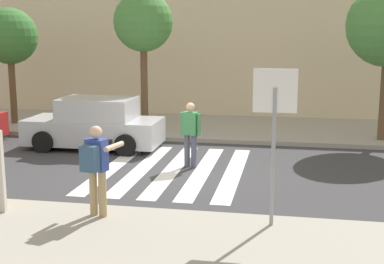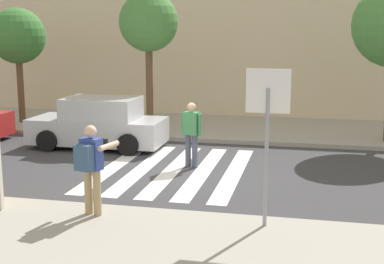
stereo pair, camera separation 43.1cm
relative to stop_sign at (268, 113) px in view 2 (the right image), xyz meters
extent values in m
plane|color=#38383A|center=(-2.71, 3.68, -2.19)|extent=(120.00, 120.00, 0.00)
cube|color=#9E998C|center=(-2.71, 9.68, -2.12)|extent=(60.00, 4.80, 0.14)
cube|color=beige|center=(-2.71, 14.08, 0.83)|extent=(56.00, 4.00, 6.05)
cube|color=silver|center=(-4.31, 3.88, -2.18)|extent=(0.44, 5.20, 0.01)
cube|color=silver|center=(-3.51, 3.88, -2.18)|extent=(0.44, 5.20, 0.01)
cube|color=silver|center=(-2.71, 3.88, -2.18)|extent=(0.44, 5.20, 0.01)
cube|color=silver|center=(-1.91, 3.88, -2.18)|extent=(0.44, 5.20, 0.01)
cube|color=silver|center=(-1.11, 3.88, -2.18)|extent=(0.44, 5.20, 0.01)
cylinder|color=gray|center=(0.00, -0.01, -0.81)|extent=(0.07, 0.07, 2.48)
cube|color=white|center=(0.00, 0.00, 0.38)|extent=(0.76, 0.03, 0.76)
cube|color=red|center=(0.00, 0.02, 0.38)|extent=(0.66, 0.02, 0.66)
cylinder|color=tan|center=(-3.33, -0.11, -1.61)|extent=(0.15, 0.15, 0.88)
cylinder|color=tan|center=(-3.13, -0.15, -1.61)|extent=(0.15, 0.15, 0.88)
cube|color=#33479E|center=(-3.23, -0.13, -0.87)|extent=(0.42, 0.32, 0.60)
sphere|color=beige|center=(-3.23, -0.13, -0.44)|extent=(0.23, 0.23, 0.23)
cylinder|color=beige|center=(-3.42, 0.14, -0.73)|extent=(0.23, 0.59, 0.10)
cylinder|color=beige|center=(-2.95, 0.03, -0.73)|extent=(0.23, 0.59, 0.10)
cube|color=black|center=(-3.14, 0.26, -0.70)|extent=(0.16, 0.13, 0.10)
cube|color=#335170|center=(-3.28, -0.35, -0.89)|extent=(0.36, 0.27, 0.48)
cylinder|color=#474C60|center=(-2.39, 4.26, -1.75)|extent=(0.15, 0.15, 0.88)
cylinder|color=#474C60|center=(-2.19, 4.21, -1.75)|extent=(0.15, 0.15, 0.88)
cube|color=#3D844C|center=(-2.29, 4.23, -1.01)|extent=(0.43, 0.33, 0.60)
sphere|color=tan|center=(-2.29, 4.23, -0.58)|extent=(0.23, 0.23, 0.23)
cylinder|color=#3D844C|center=(-2.52, 4.29, -1.03)|extent=(0.10, 0.10, 0.58)
cylinder|color=#3D844C|center=(-2.06, 4.17, -1.03)|extent=(0.10, 0.10, 0.58)
cube|color=#B7BABF|center=(-5.64, 5.98, -1.66)|extent=(4.10, 1.70, 0.76)
cube|color=#B7BABF|center=(-5.49, 5.98, -0.96)|extent=(2.20, 1.56, 0.64)
cube|color=slate|center=(-6.56, 5.98, -0.96)|extent=(0.10, 1.50, 0.54)
cube|color=slate|center=(-4.52, 5.98, -0.96)|extent=(0.10, 1.50, 0.51)
cylinder|color=black|center=(-6.91, 5.13, -1.87)|extent=(0.64, 0.22, 0.64)
cylinder|color=black|center=(-6.91, 6.83, -1.87)|extent=(0.64, 0.22, 0.64)
cylinder|color=black|center=(-4.37, 5.13, -1.87)|extent=(0.64, 0.22, 0.64)
cylinder|color=black|center=(-4.37, 6.83, -1.87)|extent=(0.64, 0.22, 0.64)
cylinder|color=brown|center=(-9.87, 8.85, -0.75)|extent=(0.24, 0.24, 2.60)
sphere|color=#387533|center=(-9.87, 8.85, 1.16)|extent=(2.04, 2.04, 2.04)
cylinder|color=brown|center=(-4.67, 8.30, -0.50)|extent=(0.24, 0.24, 3.10)
sphere|color=#47843D|center=(-4.67, 8.30, 1.65)|extent=(1.99, 1.99, 1.99)
camera|label=1|loc=(0.28, -9.26, 1.44)|focal=50.00mm
camera|label=2|loc=(0.70, -9.18, 1.44)|focal=50.00mm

